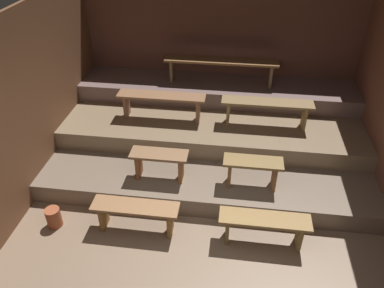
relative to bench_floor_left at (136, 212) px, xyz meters
The scene contains 14 objects.
ground 1.61m from the bench_floor_left, 57.11° to the left, with size 5.90×4.93×0.08m, color #816751.
wall_back 3.66m from the bench_floor_left, 75.97° to the left, with size 5.90×0.06×2.67m, color brown.
wall_left 2.39m from the bench_floor_left, 142.62° to the left, with size 0.06×4.93×2.67m, color brown.
platform_lower 2.05m from the bench_floor_left, 65.31° to the left, with size 5.10×3.06×0.31m, color #786554.
platform_middle 2.50m from the bench_floor_left, 70.00° to the left, with size 5.10×2.08×0.31m, color #876F53.
platform_upper 3.06m from the bench_floor_left, 73.65° to the left, with size 5.10×0.95×0.31m, color #775E5A.
bench_floor_left is the anchor object (origin of this frame).
bench_floor_right 1.71m from the bench_floor_left, ahead, with size 1.17×0.30×0.45m.
bench_lower_left 0.86m from the bench_floor_left, 77.58° to the left, with size 0.84×0.30×0.45m.
bench_lower_right 1.75m from the bench_floor_left, 27.36° to the left, with size 0.84×0.30×0.45m.
bench_middle_left 2.11m from the bench_floor_left, 90.78° to the left, with size 1.49×0.30×0.45m.
bench_middle_right 2.73m from the bench_floor_left, 49.38° to the left, with size 1.49×0.30×0.45m.
bench_upper_center 3.20m from the bench_floor_left, 72.83° to the left, with size 2.05×0.30×0.45m.
pail_floor 1.19m from the bench_floor_left, behind, with size 0.20×0.20×0.29m, color #9E4C2D.
Camera 1 is at (0.37, -2.71, 3.91)m, focal length 34.75 mm.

